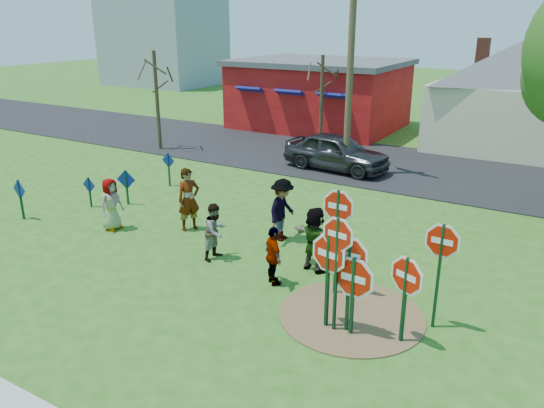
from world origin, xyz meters
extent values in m
plane|color=#275819|center=(0.00, 0.00, 0.00)|extent=(120.00, 120.00, 0.00)
cube|color=black|center=(0.00, 11.50, 0.02)|extent=(120.00, 7.50, 0.04)
cylinder|color=brown|center=(4.50, -1.00, 0.01)|extent=(3.20, 3.20, 0.03)
cube|color=maroon|center=(-5.50, 18.00, 1.80)|extent=(9.00, 7.00, 3.60)
cube|color=#4C4C51|center=(-5.50, 18.00, 3.75)|extent=(9.40, 7.40, 0.30)
cube|color=navy|center=(-8.00, 14.40, 2.40)|extent=(1.60, 0.78, 0.45)
cube|color=navy|center=(-5.50, 14.40, 2.40)|extent=(1.60, 0.78, 0.45)
cube|color=navy|center=(-3.00, 14.40, 2.40)|extent=(1.60, 0.78, 0.45)
cube|color=beige|center=(5.50, 18.00, 1.60)|extent=(8.00, 7.00, 3.20)
pyramid|color=#4C4C51|center=(5.50, 18.00, 5.40)|extent=(9.40, 9.40, 2.20)
cube|color=brown|center=(3.50, 17.00, 4.60)|extent=(0.55, 0.55, 1.40)
cube|color=#8C939E|center=(-28.00, 30.00, 4.00)|extent=(10.00, 8.00, 8.00)
cube|color=#103B1E|center=(4.19, -1.67, 1.05)|extent=(0.08, 0.09, 2.10)
cylinder|color=white|center=(4.19, -1.67, 1.69)|extent=(1.11, 0.28, 1.14)
cylinder|color=#BD1605|center=(4.19, -1.67, 1.69)|extent=(0.96, 0.24, 0.98)
cube|color=white|center=(4.19, -1.67, 1.69)|extent=(0.49, 0.12, 0.14)
cube|color=#103B1E|center=(3.76, -0.26, 1.29)|extent=(0.06, 0.07, 2.58)
cylinder|color=white|center=(3.76, -0.26, 2.20)|extent=(1.05, 0.06, 1.05)
cylinder|color=#BD1605|center=(3.76, -0.26, 2.20)|extent=(0.91, 0.06, 0.91)
cube|color=white|center=(3.76, -0.26, 2.20)|extent=(0.46, 0.03, 0.13)
cylinder|color=gold|center=(3.76, -0.26, 2.20)|extent=(1.05, 0.06, 1.05)
cube|color=#103B1E|center=(4.40, -1.72, 1.26)|extent=(0.06, 0.07, 2.53)
cylinder|color=white|center=(4.40, -1.72, 2.17)|extent=(0.96, 0.17, 0.97)
cylinder|color=#BD1605|center=(4.40, -1.72, 2.17)|extent=(0.83, 0.15, 0.84)
cube|color=white|center=(4.40, -1.72, 2.17)|extent=(0.42, 0.07, 0.12)
cube|color=#103B1E|center=(6.15, -0.53, 1.17)|extent=(0.06, 0.07, 2.34)
cylinder|color=white|center=(6.15, -0.53, 1.98)|extent=(0.99, 0.09, 0.99)
cylinder|color=#BD1605|center=(6.15, -0.53, 1.98)|extent=(0.86, 0.08, 0.86)
cube|color=white|center=(6.15, -0.53, 1.98)|extent=(0.44, 0.04, 0.12)
cylinder|color=gold|center=(6.15, -0.53, 1.98)|extent=(0.99, 0.08, 0.99)
cube|color=#103B1E|center=(4.76, -1.68, 0.87)|extent=(0.07, 0.08, 1.73)
cylinder|color=white|center=(4.76, -1.68, 1.30)|extent=(1.20, 0.10, 1.20)
cylinder|color=#BD1605|center=(4.76, -1.68, 1.30)|extent=(1.04, 0.09, 1.04)
cube|color=white|center=(4.76, -1.68, 1.30)|extent=(0.53, 0.04, 0.15)
cube|color=#103B1E|center=(5.74, -1.42, 0.94)|extent=(0.08, 0.09, 1.87)
cylinder|color=white|center=(5.74, -1.42, 1.48)|extent=(0.99, 0.45, 1.07)
cylinder|color=#BD1605|center=(5.74, -1.42, 1.48)|extent=(0.86, 0.39, 0.92)
cube|color=white|center=(5.74, -1.42, 1.48)|extent=(0.44, 0.19, 0.13)
cylinder|color=gold|center=(5.74, -1.42, 1.48)|extent=(0.99, 0.44, 1.07)
cube|color=#103B1E|center=(4.63, -1.61, 1.07)|extent=(0.06, 0.08, 2.13)
cylinder|color=white|center=(4.63, -1.61, 1.74)|extent=(1.08, 0.11, 1.08)
cylinder|color=#BD1605|center=(4.63, -1.61, 1.74)|extent=(0.93, 0.10, 0.93)
cube|color=white|center=(4.63, -1.61, 1.74)|extent=(0.47, 0.05, 0.13)
cube|color=#103B1E|center=(-7.00, -0.89, 0.66)|extent=(0.06, 0.07, 1.32)
cube|color=navy|center=(-7.00, -0.89, 1.00)|extent=(0.67, 0.09, 0.67)
cube|color=#103B1E|center=(-6.00, 1.02, 0.53)|extent=(0.05, 0.05, 1.06)
cube|color=navy|center=(-6.00, 1.02, 0.80)|extent=(0.57, 0.02, 0.57)
cube|color=#103B1E|center=(-5.11, 1.88, 0.62)|extent=(0.07, 0.08, 1.23)
cube|color=navy|center=(-5.11, 1.88, 0.91)|extent=(0.67, 0.23, 0.70)
cube|color=#103B1E|center=(-5.28, 4.28, 0.65)|extent=(0.05, 0.06, 1.31)
cube|color=navy|center=(-5.28, 4.28, 1.02)|extent=(0.60, 0.03, 0.60)
imported|color=#373889|center=(-3.84, -0.02, 0.81)|extent=(0.53, 0.80, 1.62)
imported|color=#237A6A|center=(-1.76, 1.16, 0.98)|extent=(0.74, 0.85, 1.95)
imported|color=brown|center=(0.17, -0.09, 0.78)|extent=(0.64, 0.79, 1.56)
imported|color=#333337|center=(1.09, 1.92, 0.93)|extent=(0.72, 1.22, 1.86)
imported|color=#46254E|center=(2.27, -0.61, 0.75)|extent=(0.91, 0.84, 1.50)
imported|color=#1D5131|center=(2.80, 0.59, 0.87)|extent=(1.68, 0.91, 1.73)
imported|color=#333338|center=(-0.63, 9.62, 0.82)|extent=(4.72, 2.27, 1.55)
cylinder|color=#4C3823|center=(-0.07, 9.35, 4.32)|extent=(0.27, 0.27, 8.64)
cylinder|color=#382819|center=(-9.73, 8.71, 2.37)|extent=(0.18, 0.18, 4.75)
cylinder|color=#382819|center=(-3.23, 13.49, 2.25)|extent=(0.18, 0.18, 4.49)
camera|label=1|loc=(8.17, -10.66, 6.21)|focal=35.00mm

